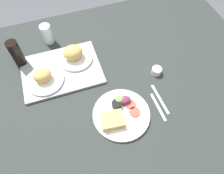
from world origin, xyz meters
TOP-DOWN VIEW (x-y plane):
  - ground_plane at (0.00, 0.00)cm, footprint 190.00×150.00cm
  - serving_tray at (-21.50, 25.51)cm, footprint 45.25×33.34cm
  - bread_plate_near at (-31.73, 20.73)cm, footprint 20.79×20.79cm
  - bread_plate_far at (-12.05, 30.87)cm, footprint 20.18×20.18cm
  - plate_with_salad at (1.14, -11.97)cm, footprint 29.33×29.33cm
  - drinking_glass at (-24.12, 51.50)cm, footprint 6.51×6.51cm
  - soda_bottle at (-42.76, 38.23)cm, footprint 6.40×6.40cm
  - espresso_cup at (30.25, 6.33)cm, footprint 5.60×5.60cm
  - fork at (21.80, -14.38)cm, footprint 1.64×17.02cm
  - knife at (24.80, -10.38)cm, footprint 2.10×19.04cm

SIDE VIEW (x-z plane):
  - ground_plane at x=0.00cm, z-range -3.00..0.00cm
  - fork at x=21.80cm, z-range 0.00..0.50cm
  - knife at x=24.80cm, z-range 0.00..0.50cm
  - serving_tray at x=-21.50cm, z-range 0.00..1.60cm
  - plate_with_salad at x=1.14cm, z-range -1.03..4.37cm
  - espresso_cup at x=30.25cm, z-range 0.00..4.00cm
  - bread_plate_near at x=-31.73cm, z-range 0.23..8.49cm
  - bread_plate_far at x=-12.05cm, z-range 0.51..9.79cm
  - drinking_glass at x=-24.12cm, z-range 0.00..12.89cm
  - soda_bottle at x=-42.76cm, z-range 0.00..18.03cm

